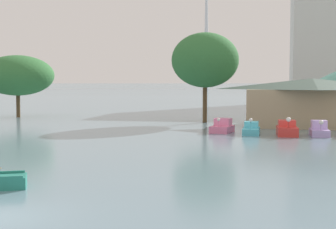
{
  "coord_description": "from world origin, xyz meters",
  "views": [
    {
      "loc": [
        9.01,
        -14.96,
        4.6
      ],
      "look_at": [
        2.68,
        17.93,
        2.33
      ],
      "focal_mm": 52.8,
      "sensor_mm": 36.0,
      "label": 1
    }
  ],
  "objects_px": {
    "pedal_boat_red": "(287,129)",
    "boathouse": "(312,102)",
    "pedal_boat_pink": "(222,127)",
    "distant_broadcast_tower": "(206,10)",
    "pedal_boat_lavender": "(319,130)",
    "pedal_boat_cyan": "(251,129)",
    "shoreline_tree_tall_left": "(18,75)",
    "shoreline_tree_mid": "(205,60)"
  },
  "relations": [
    {
      "from": "pedal_boat_cyan",
      "to": "shoreline_tree_tall_left",
      "type": "xyz_separation_m",
      "value": [
        -29.57,
        14.81,
        4.86
      ]
    },
    {
      "from": "shoreline_tree_tall_left",
      "to": "pedal_boat_red",
      "type": "bearing_deg",
      "value": -25.29
    },
    {
      "from": "pedal_boat_pink",
      "to": "pedal_boat_red",
      "type": "height_order",
      "value": "pedal_boat_red"
    },
    {
      "from": "pedal_boat_cyan",
      "to": "pedal_boat_lavender",
      "type": "xyz_separation_m",
      "value": [
        5.63,
        -0.12,
        0.07
      ]
    },
    {
      "from": "pedal_boat_cyan",
      "to": "shoreline_tree_tall_left",
      "type": "bearing_deg",
      "value": -115.48
    },
    {
      "from": "shoreline_tree_tall_left",
      "to": "pedal_boat_pink",
      "type": "bearing_deg",
      "value": -26.74
    },
    {
      "from": "pedal_boat_lavender",
      "to": "distant_broadcast_tower",
      "type": "distance_m",
      "value": 345.76
    },
    {
      "from": "pedal_boat_cyan",
      "to": "distant_broadcast_tower",
      "type": "height_order",
      "value": "distant_broadcast_tower"
    },
    {
      "from": "shoreline_tree_tall_left",
      "to": "shoreline_tree_mid",
      "type": "bearing_deg",
      "value": -7.99
    },
    {
      "from": "pedal_boat_pink",
      "to": "pedal_boat_red",
      "type": "distance_m",
      "value": 5.86
    },
    {
      "from": "pedal_boat_pink",
      "to": "pedal_boat_lavender",
      "type": "height_order",
      "value": "pedal_boat_lavender"
    },
    {
      "from": "pedal_boat_cyan",
      "to": "distant_broadcast_tower",
      "type": "relative_size",
      "value": 0.02
    },
    {
      "from": "boathouse",
      "to": "shoreline_tree_tall_left",
      "type": "bearing_deg",
      "value": 170.05
    },
    {
      "from": "pedal_boat_red",
      "to": "shoreline_tree_mid",
      "type": "xyz_separation_m",
      "value": [
        -8.34,
        11.98,
        6.36
      ]
    },
    {
      "from": "boathouse",
      "to": "shoreline_tree_mid",
      "type": "distance_m",
      "value": 12.34
    },
    {
      "from": "pedal_boat_red",
      "to": "shoreline_tree_tall_left",
      "type": "relative_size",
      "value": 0.3
    },
    {
      "from": "pedal_boat_lavender",
      "to": "boathouse",
      "type": "relative_size",
      "value": 0.19
    },
    {
      "from": "pedal_boat_pink",
      "to": "shoreline_tree_tall_left",
      "type": "bearing_deg",
      "value": -104.35
    },
    {
      "from": "boathouse",
      "to": "shoreline_tree_tall_left",
      "type": "relative_size",
      "value": 1.52
    },
    {
      "from": "distant_broadcast_tower",
      "to": "boathouse",
      "type": "bearing_deg",
      "value": -81.68
    },
    {
      "from": "pedal_boat_pink",
      "to": "distant_broadcast_tower",
      "type": "distance_m",
      "value": 343.4
    },
    {
      "from": "pedal_boat_pink",
      "to": "distant_broadcast_tower",
      "type": "height_order",
      "value": "distant_broadcast_tower"
    },
    {
      "from": "boathouse",
      "to": "shoreline_tree_tall_left",
      "type": "height_order",
      "value": "shoreline_tree_tall_left"
    },
    {
      "from": "shoreline_tree_mid",
      "to": "shoreline_tree_tall_left",
      "type": "bearing_deg",
      "value": 172.01
    },
    {
      "from": "pedal_boat_red",
      "to": "pedal_boat_pink",
      "type": "bearing_deg",
      "value": -110.2
    },
    {
      "from": "pedal_boat_pink",
      "to": "boathouse",
      "type": "bearing_deg",
      "value": 143.57
    },
    {
      "from": "pedal_boat_lavender",
      "to": "boathouse",
      "type": "bearing_deg",
      "value": 177.67
    },
    {
      "from": "pedal_boat_cyan",
      "to": "distant_broadcast_tower",
      "type": "bearing_deg",
      "value": -171.74
    },
    {
      "from": "pedal_boat_lavender",
      "to": "shoreline_tree_mid",
      "type": "height_order",
      "value": "shoreline_tree_mid"
    },
    {
      "from": "pedal_boat_pink",
      "to": "distant_broadcast_tower",
      "type": "xyz_separation_m",
      "value": [
        -39.65,
        336.07,
        58.4
      ]
    },
    {
      "from": "pedal_boat_cyan",
      "to": "boathouse",
      "type": "bearing_deg",
      "value": 146.98
    },
    {
      "from": "pedal_boat_lavender",
      "to": "shoreline_tree_tall_left",
      "type": "bearing_deg",
      "value": -114.02
    },
    {
      "from": "shoreline_tree_mid",
      "to": "pedal_boat_cyan",
      "type": "bearing_deg",
      "value": -64.82
    },
    {
      "from": "distant_broadcast_tower",
      "to": "pedal_boat_lavender",
      "type": "bearing_deg",
      "value": -81.92
    },
    {
      "from": "boathouse",
      "to": "shoreline_tree_mid",
      "type": "relative_size",
      "value": 1.4
    },
    {
      "from": "shoreline_tree_mid",
      "to": "pedal_boat_pink",
      "type": "bearing_deg",
      "value": -74.86
    },
    {
      "from": "pedal_boat_red",
      "to": "distant_broadcast_tower",
      "type": "xyz_separation_m",
      "value": [
        -45.23,
        337.86,
        58.35
      ]
    },
    {
      "from": "pedal_boat_red",
      "to": "boathouse",
      "type": "relative_size",
      "value": 0.2
    },
    {
      "from": "shoreline_tree_mid",
      "to": "boathouse",
      "type": "bearing_deg",
      "value": -14.1
    },
    {
      "from": "shoreline_tree_mid",
      "to": "distant_broadcast_tower",
      "type": "height_order",
      "value": "distant_broadcast_tower"
    },
    {
      "from": "distant_broadcast_tower",
      "to": "pedal_boat_cyan",
      "type": "bearing_deg",
      "value": -82.86
    },
    {
      "from": "pedal_boat_pink",
      "to": "pedal_boat_cyan",
      "type": "xyz_separation_m",
      "value": [
        2.61,
        -1.22,
        -0.05
      ]
    }
  ]
}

